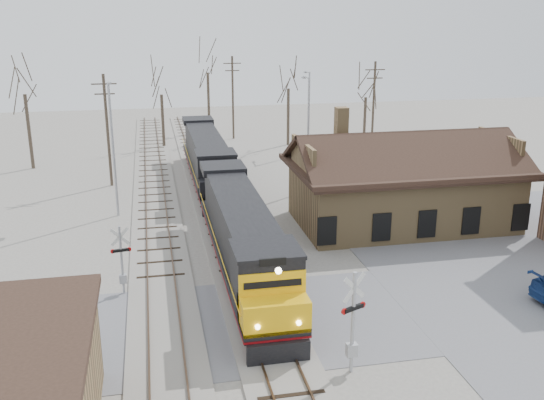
{
  "coord_description": "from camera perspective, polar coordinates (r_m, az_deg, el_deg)",
  "views": [
    {
      "loc": [
        -4.65,
        -25.03,
        13.79
      ],
      "look_at": [
        2.33,
        9.0,
        3.14
      ],
      "focal_mm": 40.0,
      "sensor_mm": 36.0,
      "label": 1
    }
  ],
  "objects": [
    {
      "name": "tree_d",
      "position": [
        66.31,
        1.56,
        11.3
      ],
      "size": [
        4.11,
        4.11,
        10.07
      ],
      "color": "#382D23",
      "rests_on": "ground"
    },
    {
      "name": "crossbuck_far",
      "position": [
        31.86,
        -13.95,
        -5.69
      ],
      "size": [
        1.05,
        0.28,
        3.69
      ],
      "rotation": [
        0.0,
        0.0,
        3.3
      ],
      "color": "#A5A8AD",
      "rests_on": "ground"
    },
    {
      "name": "utility_pole_c",
      "position": [
        60.91,
        9.51,
        8.49
      ],
      "size": [
        2.0,
        0.24,
        9.52
      ],
      "color": "#382D23",
      "rests_on": "ground"
    },
    {
      "name": "locomotive_lead",
      "position": [
        32.76,
        -2.69,
        -3.64
      ],
      "size": [
        2.86,
        19.15,
        4.25
      ],
      "color": "black",
      "rests_on": "ground"
    },
    {
      "name": "locomotive_trailing",
      "position": [
        51.26,
        -6.1,
        3.91
      ],
      "size": [
        2.86,
        19.15,
        4.02
      ],
      "color": "black",
      "rests_on": "ground"
    },
    {
      "name": "tree_b",
      "position": [
        66.29,
        -10.41,
        10.52
      ],
      "size": [
        3.77,
        3.77,
        9.25
      ],
      "color": "#382D23",
      "rests_on": "ground"
    },
    {
      "name": "road",
      "position": [
        28.94,
        -0.96,
        -11.38
      ],
      "size": [
        60.0,
        9.0,
        0.03
      ],
      "primitive_type": "cube",
      "color": "slate",
      "rests_on": "ground"
    },
    {
      "name": "streetlight_c",
      "position": [
        62.68,
        3.46,
        8.66
      ],
      "size": [
        0.25,
        2.04,
        8.32
      ],
      "color": "#A5A8AD",
      "rests_on": "ground"
    },
    {
      "name": "track_siding",
      "position": [
        42.32,
        -10.76,
        -2.2
      ],
      "size": [
        3.4,
        90.0,
        0.24
      ],
      "color": "#9C978D",
      "rests_on": "ground"
    },
    {
      "name": "tree_a",
      "position": [
        59.83,
        -22.37,
        10.26
      ],
      "size": [
        4.6,
        4.6,
        11.27
      ],
      "color": "#382D23",
      "rests_on": "ground"
    },
    {
      "name": "tree_c",
      "position": [
        74.52,
        -6.1,
        12.74
      ],
      "size": [
        4.77,
        4.77,
        11.68
      ],
      "color": "#382D23",
      "rests_on": "ground"
    },
    {
      "name": "utility_pole_b",
      "position": [
        70.14,
        -3.71,
        9.73
      ],
      "size": [
        2.0,
        0.24,
        9.37
      ],
      "color": "#382D23",
      "rests_on": "ground"
    },
    {
      "name": "tree_e",
      "position": [
        66.37,
        8.85,
        10.27
      ],
      "size": [
        3.56,
        3.56,
        8.71
      ],
      "color": "#382D23",
      "rests_on": "ground"
    },
    {
      "name": "ground",
      "position": [
        28.95,
        -0.96,
        -11.41
      ],
      "size": [
        140.0,
        140.0,
        0.0
      ],
      "primitive_type": "plane",
      "color": "#9C978D",
      "rests_on": "ground"
    },
    {
      "name": "depot",
      "position": [
        42.16,
        12.13,
        0.99
      ],
      "size": [
        15.2,
        9.31,
        7.9
      ],
      "color": "#93774C",
      "rests_on": "ground"
    },
    {
      "name": "streetlight_b",
      "position": [
        48.46,
        3.4,
        6.71
      ],
      "size": [
        0.25,
        2.04,
        9.18
      ],
      "color": "#A5A8AD",
      "rests_on": "ground"
    },
    {
      "name": "crossbuck_near",
      "position": [
        24.59,
        7.6,
        -11.72
      ],
      "size": [
        1.16,
        0.58,
        4.35
      ],
      "rotation": [
        0.0,
        0.0,
        0.42
      ],
      "color": "#A5A8AD",
      "rests_on": "ground"
    },
    {
      "name": "utility_pole_a",
      "position": [
        51.8,
        -15.23,
        6.51
      ],
      "size": [
        2.0,
        0.24,
        9.27
      ],
      "color": "#382D23",
      "rests_on": "ground"
    },
    {
      "name": "track_main",
      "position": [
        42.57,
        -4.7,
        -1.83
      ],
      "size": [
        3.4,
        90.0,
        0.24
      ],
      "color": "#9C978D",
      "rests_on": "ground"
    },
    {
      "name": "streetlight_a",
      "position": [
        43.64,
        -14.75,
        5.2
      ],
      "size": [
        0.25,
        2.04,
        9.43
      ],
      "color": "#A5A8AD",
      "rests_on": "ground"
    }
  ]
}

